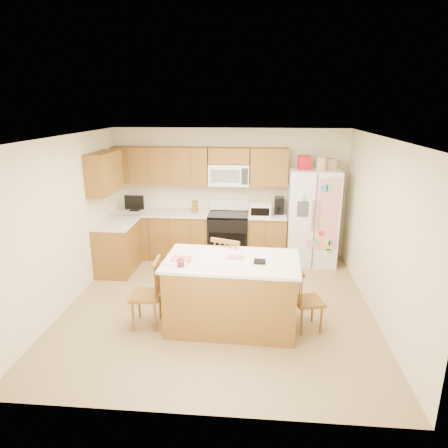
# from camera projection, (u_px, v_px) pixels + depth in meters

# --- Properties ---
(ground) EXTENTS (4.50, 4.50, 0.00)m
(ground) POSITION_uv_depth(u_px,v_px,m) (219.00, 305.00, 6.06)
(ground) COLOR #816347
(ground) RESTS_ON ground
(room_shell) EXTENTS (4.60, 4.60, 2.52)m
(room_shell) POSITION_uv_depth(u_px,v_px,m) (218.00, 213.00, 5.65)
(room_shell) COLOR beige
(room_shell) RESTS_ON ground
(cabinetry) EXTENTS (3.36, 1.56, 2.15)m
(cabinetry) POSITION_uv_depth(u_px,v_px,m) (177.00, 214.00, 7.59)
(cabinetry) COLOR brown
(cabinetry) RESTS_ON ground
(stove) EXTENTS (0.76, 0.65, 1.13)m
(stove) POSITION_uv_depth(u_px,v_px,m) (228.00, 235.00, 7.77)
(stove) COLOR black
(stove) RESTS_ON ground
(refrigerator) EXTENTS (0.90, 0.79, 2.04)m
(refrigerator) POSITION_uv_depth(u_px,v_px,m) (312.00, 216.00, 7.45)
(refrigerator) COLOR white
(refrigerator) RESTS_ON ground
(island) EXTENTS (1.80, 1.09, 1.06)m
(island) POSITION_uv_depth(u_px,v_px,m) (231.00, 293.00, 5.38)
(island) COLOR brown
(island) RESTS_ON ground
(windsor_chair_left) EXTENTS (0.41, 0.43, 0.96)m
(windsor_chair_left) POSITION_uv_depth(u_px,v_px,m) (148.00, 295.00, 5.39)
(windsor_chair_left) COLOR brown
(windsor_chair_left) RESTS_ON ground
(windsor_chair_back) EXTENTS (0.59, 0.58, 1.08)m
(windsor_chair_back) POSITION_uv_depth(u_px,v_px,m) (230.00, 272.00, 5.97)
(windsor_chair_back) COLOR brown
(windsor_chair_back) RESTS_ON ground
(windsor_chair_right) EXTENTS (0.44, 0.46, 0.88)m
(windsor_chair_right) POSITION_uv_depth(u_px,v_px,m) (307.00, 301.00, 5.31)
(windsor_chair_right) COLOR brown
(windsor_chair_right) RESTS_ON ground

